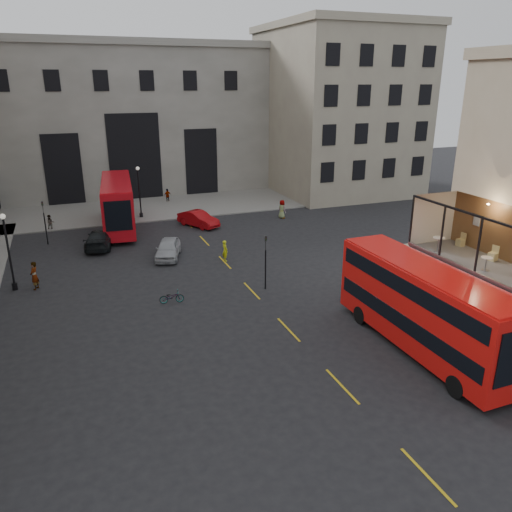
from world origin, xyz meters
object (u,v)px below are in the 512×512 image
object	(u,v)px
street_lamp_b	(140,195)
cafe_table_far	(439,242)
car_c	(100,239)
street_lamp_a	(10,257)
pedestrian_a	(50,223)
pedestrian_b	(119,220)
car_b	(198,219)
pedestrian_d	(282,209)
pedestrian_e	(34,276)
bus_near	(423,305)
pedestrian_c	(168,196)
bicycle	(172,297)
cafe_chair_d	(461,242)
cafe_table_mid	(486,262)
cyclist	(225,251)
traffic_light_near	(266,255)
bus_far	(118,202)
cafe_chair_c	(493,256)
traffic_light_far	(44,217)
car_a	(168,249)

from	to	relation	value
street_lamp_b	cafe_table_far	xyz separation A→B (m)	(11.75, -30.50, 2.73)
car_c	cafe_table_far	xyz separation A→B (m)	(16.52, -21.99, 4.38)
street_lamp_a	pedestrian_a	world-z (taller)	street_lamp_a
street_lamp_b	pedestrian_b	world-z (taller)	street_lamp_b
car_b	pedestrian_d	bearing A→B (deg)	-29.12
pedestrian_d	pedestrian_e	xyz separation A→B (m)	(-23.26, -11.12, 0.03)
bus_near	car_c	xyz separation A→B (m)	(-14.27, 23.96, -1.85)
pedestrian_c	pedestrian_b	bearing A→B (deg)	35.46
pedestrian_a	bicycle	bearing A→B (deg)	-63.78
bus_near	cafe_chair_d	xyz separation A→B (m)	(4.07, 2.25, 2.23)
cafe_table_mid	cyclist	bearing A→B (deg)	113.30
car_b	pedestrian_b	distance (m)	7.59
car_c	traffic_light_near	bearing A→B (deg)	138.61
bus_far	cafe_table_mid	size ratio (longest dim) A/B	17.47
pedestrian_e	cafe_table_mid	bearing A→B (deg)	75.04
cafe_chair_c	traffic_light_far	bearing A→B (deg)	130.00
street_lamp_b	pedestrian_c	size ratio (longest dim) A/B	3.30
pedestrian_b	cafe_chair_c	bearing A→B (deg)	-112.67
street_lamp_b	bicycle	bearing A→B (deg)	-93.80
bicycle	cyclist	xyz separation A→B (m)	(5.61, 6.34, 0.44)
bus_near	cafe_table_mid	xyz separation A→B (m)	(2.45, -1.25, 2.45)
pedestrian_b	pedestrian_e	distance (m)	14.96
pedestrian_e	cafe_chair_d	size ratio (longest dim) A/B	2.57
traffic_light_near	cafe_table_mid	size ratio (longest dim) A/B	5.54
bus_far	car_b	size ratio (longest dim) A/B	2.64
bus_near	cafe_table_far	world-z (taller)	cafe_table_far
bus_near	pedestrian_c	xyz separation A→B (m)	(-5.50, 38.47, -1.80)
street_lamp_a	car_b	size ratio (longest dim) A/B	1.17
car_c	pedestrian_c	world-z (taller)	pedestrian_c
car_a	cafe_table_mid	size ratio (longest dim) A/B	6.37
car_c	car_a	bearing A→B (deg)	148.70
cafe_table_far	cafe_chair_c	world-z (taller)	cafe_table_far
car_b	bicycle	size ratio (longest dim) A/B	2.95
street_lamp_a	cafe_table_far	size ratio (longest dim) A/B	6.70
traffic_light_near	cafe_chair_d	xyz separation A→B (m)	(8.57, -8.22, 2.41)
car_a	cyclist	size ratio (longest dim) A/B	2.60
bus_far	pedestrian_e	distance (m)	14.95
car_c	pedestrian_c	size ratio (longest dim) A/B	3.20
pedestrian_c	pedestrian_e	bearing A→B (deg)	39.64
cafe_chair_c	pedestrian_b	bearing A→B (deg)	118.50
traffic_light_far	cyclist	distance (m)	16.36
street_lamp_b	cyclist	size ratio (longest dim) A/B	3.17
car_c	pedestrian_a	bearing A→B (deg)	-47.38
car_a	cafe_chair_d	distance (m)	22.06
traffic_light_far	street_lamp_b	xyz separation A→B (m)	(9.00, 6.00, -0.03)
street_lamp_a	bus_near	size ratio (longest dim) A/B	0.46
traffic_light_far	cafe_chair_c	bearing A→B (deg)	-50.00
street_lamp_b	car_a	bearing A→B (deg)	-89.50
cyclist	pedestrian_a	size ratio (longest dim) A/B	1.10
street_lamp_a	cafe_chair_c	distance (m)	29.70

